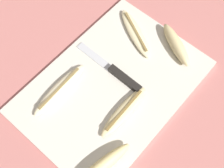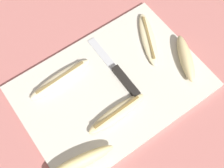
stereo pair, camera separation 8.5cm
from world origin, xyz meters
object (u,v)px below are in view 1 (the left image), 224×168
object	(u,v)px
knife	(119,75)
banana_golden_short	(101,167)
banana_cream_curved	(136,33)
banana_ripe_center	(124,112)
banana_bright_far	(60,90)
banana_mellow_near	(176,44)

from	to	relation	value
knife	banana_golden_short	bearing A→B (deg)	-148.80
knife	banana_cream_curved	size ratio (longest dim) A/B	1.25
banana_golden_short	banana_ripe_center	distance (m)	0.16
banana_bright_far	banana_cream_curved	size ratio (longest dim) A/B	1.06
banana_golden_short	banana_mellow_near	distance (m)	0.41
knife	banana_golden_short	size ratio (longest dim) A/B	1.30
banana_bright_far	banana_golden_short	distance (m)	0.24
banana_cream_curved	banana_mellow_near	world-z (taller)	banana_mellow_near
banana_mellow_near	banana_cream_curved	bearing A→B (deg)	108.95
banana_ripe_center	banana_mellow_near	xyz separation A→B (m)	(0.25, 0.02, 0.01)
banana_golden_short	banana_ripe_center	size ratio (longest dim) A/B	0.99
banana_bright_far	banana_ripe_center	bearing A→B (deg)	-68.90
banana_cream_curved	knife	bearing A→B (deg)	-158.57
banana_ripe_center	banana_golden_short	bearing A→B (deg)	-160.64
knife	banana_golden_short	distance (m)	0.26
banana_cream_curved	banana_mellow_near	distance (m)	0.12
banana_cream_curved	banana_mellow_near	bearing A→B (deg)	-71.05
banana_cream_curved	banana_mellow_near	xyz separation A→B (m)	(0.04, -0.12, 0.01)
banana_bright_far	banana_mellow_near	size ratio (longest dim) A/B	1.30
knife	banana_ripe_center	size ratio (longest dim) A/B	1.28
knife	banana_bright_far	size ratio (longest dim) A/B	1.18
knife	banana_mellow_near	size ratio (longest dim) A/B	1.53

